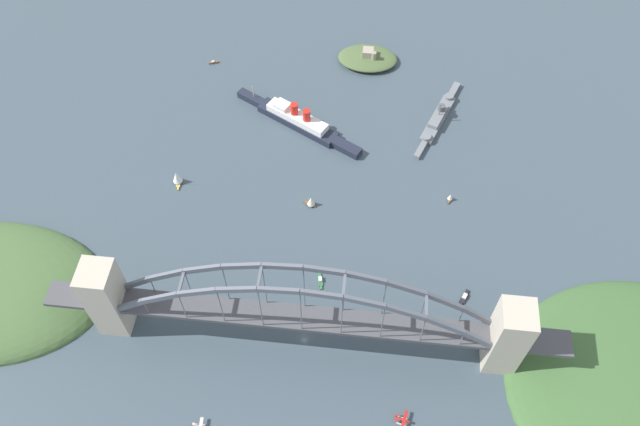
{
  "coord_description": "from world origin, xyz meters",
  "views": [
    {
      "loc": [
        24.42,
        -146.23,
        327.9
      ],
      "look_at": [
        0.0,
        80.18,
        8.0
      ],
      "focal_mm": 35.97,
      "sensor_mm": 36.0,
      "label": 1
    }
  ],
  "objects_px": {
    "fort_island_mid_harbor": "(368,58)",
    "small_boat_1": "(311,201)",
    "naval_cruiser": "(438,117)",
    "seaplane_second_in_formation": "(403,420)",
    "harbor_arch_bridge": "(303,316)",
    "small_boat_2": "(214,62)",
    "small_boat_5": "(450,197)",
    "small_boat_4": "(320,280)",
    "small_boat_0": "(464,298)",
    "ocean_liner": "(298,120)",
    "small_boat_3": "(177,177)"
  },
  "relations": [
    {
      "from": "harbor_arch_bridge",
      "to": "ocean_liner",
      "type": "relative_size",
      "value": 2.93
    },
    {
      "from": "seaplane_second_in_formation",
      "to": "small_boat_4",
      "type": "bearing_deg",
      "value": 123.25
    },
    {
      "from": "small_boat_0",
      "to": "small_boat_1",
      "type": "height_order",
      "value": "small_boat_1"
    },
    {
      "from": "harbor_arch_bridge",
      "to": "fort_island_mid_harbor",
      "type": "distance_m",
      "value": 231.91
    },
    {
      "from": "small_boat_4",
      "to": "small_boat_2",
      "type": "bearing_deg",
      "value": 119.32
    },
    {
      "from": "harbor_arch_bridge",
      "to": "small_boat_1",
      "type": "height_order",
      "value": "harbor_arch_bridge"
    },
    {
      "from": "small_boat_3",
      "to": "small_boat_5",
      "type": "distance_m",
      "value": 175.59
    },
    {
      "from": "small_boat_2",
      "to": "small_boat_5",
      "type": "relative_size",
      "value": 1.17
    },
    {
      "from": "seaplane_second_in_formation",
      "to": "small_boat_3",
      "type": "bearing_deg",
      "value": 137.02
    },
    {
      "from": "seaplane_second_in_formation",
      "to": "small_boat_2",
      "type": "bearing_deg",
      "value": 120.54
    },
    {
      "from": "small_boat_3",
      "to": "small_boat_5",
      "type": "bearing_deg",
      "value": 1.5
    },
    {
      "from": "ocean_liner",
      "to": "naval_cruiser",
      "type": "xyz_separation_m",
      "value": [
        96.89,
        15.12,
        -2.24
      ]
    },
    {
      "from": "naval_cruiser",
      "to": "small_boat_5",
      "type": "bearing_deg",
      "value": -83.75
    },
    {
      "from": "small_boat_1",
      "to": "small_boat_5",
      "type": "relative_size",
      "value": 1.38
    },
    {
      "from": "ocean_liner",
      "to": "seaplane_second_in_formation",
      "type": "height_order",
      "value": "ocean_liner"
    },
    {
      "from": "seaplane_second_in_formation",
      "to": "small_boat_1",
      "type": "xyz_separation_m",
      "value": [
        -62.18,
        130.99,
        2.03
      ]
    },
    {
      "from": "ocean_liner",
      "to": "fort_island_mid_harbor",
      "type": "height_order",
      "value": "ocean_liner"
    },
    {
      "from": "seaplane_second_in_formation",
      "to": "small_boat_3",
      "type": "distance_m",
      "value": 205.3
    },
    {
      "from": "fort_island_mid_harbor",
      "to": "small_boat_1",
      "type": "relative_size",
      "value": 4.91
    },
    {
      "from": "small_boat_0",
      "to": "small_boat_5",
      "type": "relative_size",
      "value": 1.79
    },
    {
      "from": "naval_cruiser",
      "to": "small_boat_2",
      "type": "height_order",
      "value": "naval_cruiser"
    },
    {
      "from": "small_boat_0",
      "to": "small_boat_3",
      "type": "xyz_separation_m",
      "value": [
        -182.96,
        65.38,
        4.59
      ]
    },
    {
      "from": "ocean_liner",
      "to": "seaplane_second_in_formation",
      "type": "relative_size",
      "value": 9.1
    },
    {
      "from": "ocean_liner",
      "to": "small_boat_2",
      "type": "xyz_separation_m",
      "value": [
        -71.27,
        56.16,
        -4.13
      ]
    },
    {
      "from": "naval_cruiser",
      "to": "seaplane_second_in_formation",
      "type": "distance_m",
      "value": 214.65
    },
    {
      "from": "naval_cruiser",
      "to": "small_boat_3",
      "type": "height_order",
      "value": "naval_cruiser"
    },
    {
      "from": "small_boat_3",
      "to": "small_boat_1",
      "type": "bearing_deg",
      "value": -5.81
    },
    {
      "from": "seaplane_second_in_formation",
      "to": "small_boat_2",
      "type": "relative_size",
      "value": 1.35
    },
    {
      "from": "fort_island_mid_harbor",
      "to": "small_boat_1",
      "type": "height_order",
      "value": "fort_island_mid_harbor"
    },
    {
      "from": "small_boat_2",
      "to": "small_boat_3",
      "type": "bearing_deg",
      "value": -89.88
    },
    {
      "from": "small_boat_5",
      "to": "small_boat_3",
      "type": "bearing_deg",
      "value": -178.5
    },
    {
      "from": "small_boat_0",
      "to": "small_boat_3",
      "type": "height_order",
      "value": "small_boat_3"
    },
    {
      "from": "small_boat_1",
      "to": "small_boat_3",
      "type": "height_order",
      "value": "small_boat_3"
    },
    {
      "from": "small_boat_2",
      "to": "small_boat_1",
      "type": "bearing_deg",
      "value": -54.55
    },
    {
      "from": "small_boat_0",
      "to": "small_boat_1",
      "type": "bearing_deg",
      "value": 149.28
    },
    {
      "from": "harbor_arch_bridge",
      "to": "small_boat_1",
      "type": "xyz_separation_m",
      "value": [
        -6.98,
        91.34,
        -24.3
      ]
    },
    {
      "from": "small_boat_1",
      "to": "small_boat_2",
      "type": "distance_m",
      "value": 152.2
    },
    {
      "from": "fort_island_mid_harbor",
      "to": "small_boat_4",
      "type": "height_order",
      "value": "fort_island_mid_harbor"
    },
    {
      "from": "small_boat_5",
      "to": "naval_cruiser",
      "type": "bearing_deg",
      "value": 96.25
    },
    {
      "from": "small_boat_1",
      "to": "small_boat_4",
      "type": "relative_size",
      "value": 0.84
    },
    {
      "from": "small_boat_0",
      "to": "small_boat_4",
      "type": "relative_size",
      "value": 1.09
    },
    {
      "from": "small_boat_0",
      "to": "small_boat_5",
      "type": "bearing_deg",
      "value": 96.08
    },
    {
      "from": "harbor_arch_bridge",
      "to": "fort_island_mid_harbor",
      "type": "bearing_deg",
      "value": 85.03
    },
    {
      "from": "naval_cruiser",
      "to": "small_boat_4",
      "type": "bearing_deg",
      "value": -116.42
    },
    {
      "from": "small_boat_0",
      "to": "small_boat_5",
      "type": "height_order",
      "value": "small_boat_5"
    },
    {
      "from": "small_boat_1",
      "to": "small_boat_5",
      "type": "xyz_separation_m",
      "value": [
        87.51,
        13.54,
        -1.08
      ]
    },
    {
      "from": "naval_cruiser",
      "to": "small_boat_5",
      "type": "height_order",
      "value": "naval_cruiser"
    },
    {
      "from": "small_boat_4",
      "to": "harbor_arch_bridge",
      "type": "bearing_deg",
      "value": -97.37
    },
    {
      "from": "small_boat_1",
      "to": "seaplane_second_in_formation",
      "type": "bearing_deg",
      "value": -64.6
    },
    {
      "from": "seaplane_second_in_formation",
      "to": "fort_island_mid_harbor",
      "type": "bearing_deg",
      "value": 97.45
    }
  ]
}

